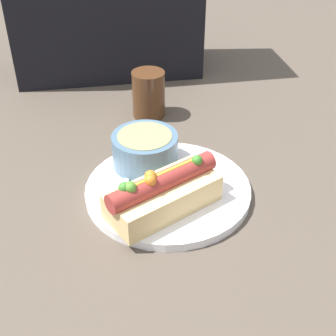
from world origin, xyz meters
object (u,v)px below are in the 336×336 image
Objects in this scene: drinking_glass at (149,94)px; hot_dog at (163,193)px; spoon at (129,170)px; soup_bowl at (145,148)px.

hot_dog is at bearing -94.15° from drinking_glass.
drinking_glass is (0.02, 0.29, 0.00)m from hot_dog.
spoon is 1.92× the size of drinking_glass.
spoon is at bearing -146.83° from soup_bowl.
hot_dog is 0.11m from soup_bowl.
soup_bowl is (-0.01, 0.11, 0.00)m from hot_dog.
spoon is 0.21m from drinking_glass.
drinking_glass is at bearing -0.36° from spoon.
spoon is (-0.03, -0.02, -0.02)m from soup_bowl.
hot_dog is 0.10m from spoon.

